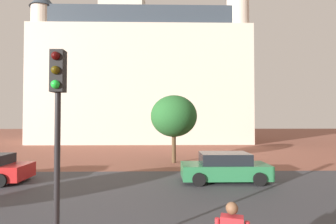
% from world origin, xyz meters
% --- Properties ---
extents(ground_plane, '(120.00, 120.00, 0.00)m').
position_xyz_m(ground_plane, '(0.00, 10.00, 0.00)').
color(ground_plane, brown).
extents(street_asphalt_strip, '(120.00, 8.56, 0.00)m').
position_xyz_m(street_asphalt_strip, '(0.00, 7.25, 0.00)').
color(street_asphalt_strip, '#38383D').
rests_on(street_asphalt_strip, ground_plane).
extents(landmark_building, '(27.94, 12.44, 30.66)m').
position_xyz_m(landmark_building, '(-3.12, 31.83, 9.49)').
color(landmark_building, beige).
rests_on(landmark_building, ground_plane).
extents(car_green, '(4.40, 1.94, 1.46)m').
position_xyz_m(car_green, '(3.28, 9.13, 0.70)').
color(car_green, '#287042').
rests_on(car_green, ground_plane).
extents(traffic_light_pole, '(0.28, 0.34, 4.70)m').
position_xyz_m(traffic_light_pole, '(-2.12, 1.87, 3.28)').
color(traffic_light_pole, black).
rests_on(traffic_light_pole, ground_plane).
extents(tree_curb_far, '(3.37, 3.37, 4.90)m').
position_xyz_m(tree_curb_far, '(0.90, 14.37, 3.37)').
color(tree_curb_far, '#4C3823').
rests_on(tree_curb_far, ground_plane).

